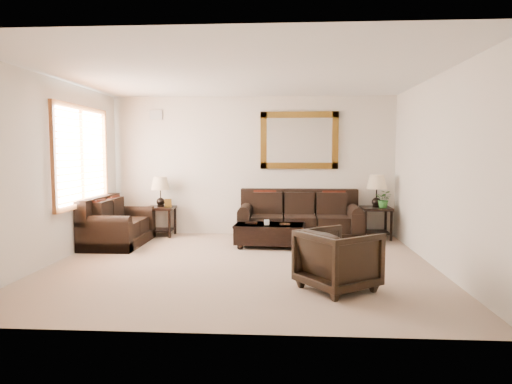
# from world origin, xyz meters

# --- Properties ---
(room) EXTENTS (5.51, 5.01, 2.71)m
(room) POSITION_xyz_m (0.00, 0.00, 1.35)
(room) COLOR #836C5A
(room) RESTS_ON ground
(window) EXTENTS (0.07, 1.96, 1.66)m
(window) POSITION_xyz_m (-2.70, 0.90, 1.55)
(window) COLOR white
(window) RESTS_ON room
(mirror) EXTENTS (1.50, 0.06, 1.10)m
(mirror) POSITION_xyz_m (0.91, 2.47, 1.85)
(mirror) COLOR #47290E
(mirror) RESTS_ON room
(air_vent) EXTENTS (0.25, 0.02, 0.18)m
(air_vent) POSITION_xyz_m (-1.90, 2.48, 2.35)
(air_vent) COLOR #999999
(air_vent) RESTS_ON room
(sofa) EXTENTS (2.24, 0.97, 0.92)m
(sofa) POSITION_xyz_m (0.91, 2.06, 0.33)
(sofa) COLOR black
(sofa) RESTS_ON room
(loveseat) EXTENTS (0.89, 1.51, 0.85)m
(loveseat) POSITION_xyz_m (-2.34, 1.33, 0.31)
(loveseat) COLOR black
(loveseat) RESTS_ON room
(end_table_left) EXTENTS (0.52, 0.52, 1.15)m
(end_table_left) POSITION_xyz_m (-1.76, 2.20, 0.75)
(end_table_left) COLOR black
(end_table_left) RESTS_ON room
(end_table_right) EXTENTS (0.54, 0.54, 1.20)m
(end_table_right) POSITION_xyz_m (2.35, 2.19, 0.78)
(end_table_right) COLOR black
(end_table_right) RESTS_ON room
(coffee_table) EXTENTS (1.22, 0.72, 0.50)m
(coffee_table) POSITION_xyz_m (0.37, 1.27, 0.25)
(coffee_table) COLOR black
(coffee_table) RESTS_ON room
(armchair) EXTENTS (1.04, 1.05, 0.79)m
(armchair) POSITION_xyz_m (1.26, -1.11, 0.40)
(armchair) COLOR black
(armchair) RESTS_ON floor
(potted_plant) EXTENTS (0.40, 0.42, 0.25)m
(potted_plant) POSITION_xyz_m (2.47, 2.09, 0.72)
(potted_plant) COLOR #245C1F
(potted_plant) RESTS_ON end_table_right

